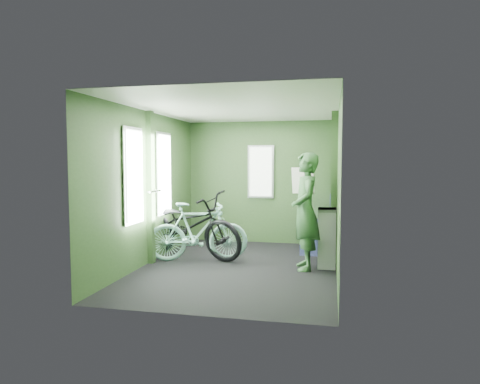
# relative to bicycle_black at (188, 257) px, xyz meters

# --- Properties ---
(room) EXTENTS (4.00, 4.02, 2.31)m
(room) POSITION_rel_bicycle_black_xyz_m (0.90, -0.42, 1.44)
(room) COLOR black
(room) RESTS_ON ground
(bicycle_black) EXTENTS (2.20, 1.54, 1.18)m
(bicycle_black) POSITION_rel_bicycle_black_xyz_m (0.00, 0.00, 0.00)
(bicycle_black) COLOR black
(bicycle_black) RESTS_ON ground
(bicycle_mint) EXTENTS (1.64, 1.01, 0.98)m
(bicycle_mint) POSITION_rel_bicycle_black_xyz_m (0.24, -0.22, 0.00)
(bicycle_mint) COLOR #95DACB
(bicycle_mint) RESTS_ON ground
(passenger) EXTENTS (0.51, 0.77, 1.67)m
(passenger) POSITION_rel_bicycle_black_xyz_m (1.89, -0.34, 0.84)
(passenger) COLOR #315B31
(passenger) RESTS_ON ground
(waste_box) EXTENTS (0.25, 0.36, 0.86)m
(waste_box) POSITION_rel_bicycle_black_xyz_m (2.19, -0.16, 0.43)
(waste_box) COLOR gray
(waste_box) RESTS_ON ground
(bench_seat) EXTENTS (0.61, 1.01, 1.03)m
(bench_seat) POSITION_rel_bicycle_black_xyz_m (2.08, 0.99, 0.30)
(bench_seat) COLOR navy
(bench_seat) RESTS_ON ground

